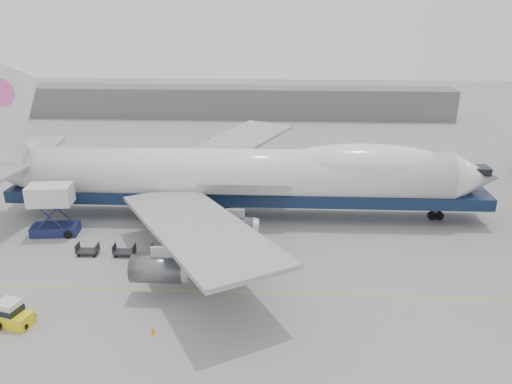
{
  "coord_description": "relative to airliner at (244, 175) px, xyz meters",
  "views": [
    {
      "loc": [
        5.01,
        -46.78,
        26.12
      ],
      "look_at": [
        2.5,
        6.0,
        5.66
      ],
      "focal_mm": 35.0,
      "sensor_mm": 36.0,
      "label": 1
    }
  ],
  "objects": [
    {
      "name": "ground",
      "position": [
        -0.64,
        -12.0,
        -5.62
      ],
      "size": [
        260.0,
        260.0,
        0.0
      ],
      "primitive_type": "plane",
      "color": "gray",
      "rests_on": "ground"
    },
    {
      "name": "apron_line",
      "position": [
        -0.64,
        -18.0,
        -5.62
      ],
      "size": [
        60.0,
        0.15,
        0.01
      ],
      "primitive_type": "cube",
      "color": "gold",
      "rests_on": "ground"
    },
    {
      "name": "hangar",
      "position": [
        -10.64,
        58.0,
        -2.12
      ],
      "size": [
        110.0,
        8.0,
        7.0
      ],
      "primitive_type": "cube",
      "color": "slate",
      "rests_on": "ground"
    },
    {
      "name": "airliner",
      "position": [
        0.0,
        0.0,
        0.0
      ],
      "size": [
        67.0,
        55.3,
        19.98
      ],
      "color": "white",
      "rests_on": "ground"
    },
    {
      "name": "catering_truck",
      "position": [
        -22.01,
        -6.33,
        -2.17
      ],
      "size": [
        5.56,
        4.11,
        6.17
      ],
      "rotation": [
        0.0,
        0.0,
        0.11
      ],
      "color": "#1A214E",
      "rests_on": "ground"
    },
    {
      "name": "baggage_tug",
      "position": [
        -18.16,
        -23.97,
        -4.61
      ],
      "size": [
        3.46,
        2.45,
        2.29
      ],
      "rotation": [
        0.0,
        0.0,
        -0.27
      ],
      "color": "yellow",
      "rests_on": "ground"
    },
    {
      "name": "traffic_cone",
      "position": [
        -5.9,
        -24.62,
        -5.35
      ],
      "size": [
        0.39,
        0.39,
        0.57
      ],
      "rotation": [
        0.0,
        0.0,
        0.32
      ],
      "color": "orange",
      "rests_on": "ground"
    },
    {
      "name": "dolly_0",
      "position": [
        -16.3,
        -11.28,
        -5.09
      ],
      "size": [
        2.3,
        1.35,
        1.3
      ],
      "color": "#2D2D30",
      "rests_on": "ground"
    },
    {
      "name": "dolly_1",
      "position": [
        -12.24,
        -11.28,
        -5.09
      ],
      "size": [
        2.3,
        1.35,
        1.3
      ],
      "color": "#2D2D30",
      "rests_on": "ground"
    },
    {
      "name": "dolly_2",
      "position": [
        -8.18,
        -11.28,
        -5.09
      ],
      "size": [
        2.3,
        1.35,
        1.3
      ],
      "color": "#2D2D30",
      "rests_on": "ground"
    },
    {
      "name": "dolly_3",
      "position": [
        -4.12,
        -11.28,
        -5.09
      ],
      "size": [
        2.3,
        1.35,
        1.3
      ],
      "color": "#2D2D30",
      "rests_on": "ground"
    },
    {
      "name": "dolly_4",
      "position": [
        -0.06,
        -11.28,
        -5.09
      ],
      "size": [
        2.3,
        1.35,
        1.3
      ],
      "color": "#2D2D30",
      "rests_on": "ground"
    }
  ]
}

